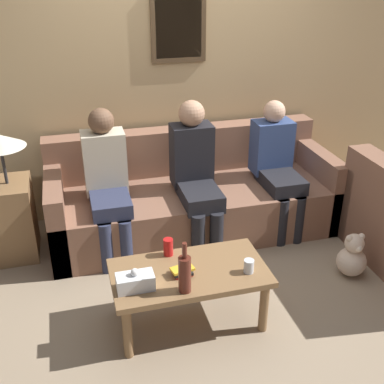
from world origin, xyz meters
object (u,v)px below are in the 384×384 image
Objects in this scene: couch_main at (192,198)px; drinking_glass at (249,266)px; teddy_bear at (352,257)px; person_left at (107,179)px; person_middle at (195,170)px; wine_bottle at (185,273)px; coffee_table at (189,278)px; person_right at (277,163)px.

couch_main is 27.60× the size of drinking_glass.
drinking_glass reaches higher than teddy_bear.
person_middle is at bearing -3.50° from person_left.
drinking_glass is (0.44, 0.08, -0.08)m from wine_bottle.
person_left reaches higher than couch_main.
couch_main is 6.94× the size of teddy_bear.
person_left is (-0.32, 1.26, 0.09)m from wine_bottle.
wine_bottle reaches higher than teddy_bear.
wine_bottle is 0.28× the size of person_middle.
drinking_glass is (0.36, -0.11, 0.11)m from coffee_table.
coffee_table is at bearing 67.69° from wine_bottle.
couch_main is 2.10× the size of person_left.
teddy_bear is (1.02, -0.83, -0.49)m from person_middle.
person_middle reaches higher than person_left.
person_middle is (0.32, 1.02, 0.29)m from coffee_table.
person_right reaches higher than couch_main.
drinking_glass is 0.08× the size of person_left.
wine_bottle is at bearing -169.98° from drinking_glass.
drinking_glass is 1.40m from person_right.
person_right is (0.75, 0.05, -0.04)m from person_middle.
person_middle is at bearing 71.66° from wine_bottle.
coffee_table is 2.82× the size of teddy_bear.
person_middle reaches higher than couch_main.
couch_main reaches higher than drinking_glass.
person_left is at bearing -179.60° from person_right.
person_left is at bearing 153.29° from teddy_bear.
couch_main is 1.28m from coffee_table.
coffee_table is at bearing -171.99° from teddy_bear.
wine_bottle is at bearing -106.90° from couch_main.
person_right is (1.16, 1.27, 0.06)m from wine_bottle.
person_left reaches higher than coffee_table.
drinking_glass is at bearing -57.26° from person_left.
wine_bottle is 3.78× the size of drinking_glass.
person_middle is at bearing -175.88° from person_right.
person_left is 1.05× the size of person_right.
coffee_table is 1.54m from person_right.
person_middle is 3.36× the size of teddy_bear.
coffee_table is (-0.35, -1.23, 0.06)m from couch_main.
person_left is 3.30× the size of teddy_bear.
person_middle reaches higher than coffee_table.
person_middle is at bearing -97.83° from couch_main.
drinking_glass is 0.07× the size of person_middle.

